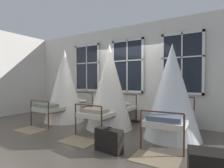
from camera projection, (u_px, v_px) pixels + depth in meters
The scene contains 11 objects.
ground at pixel (112, 127), 5.22m from camera, with size 19.20×19.20×0.00m, color brown.
back_wall_with_windows at pixel (129, 73), 6.15m from camera, with size 8.67×0.10×3.23m, color silver.
window_bank at pixel (127, 86), 6.06m from camera, with size 4.68×0.10×2.69m.
cot_first at pixel (65, 86), 6.02m from camera, with size 1.33×2.00×2.42m.
cot_second at pixel (109, 87), 5.15m from camera, with size 1.33×1.99×2.41m.
cot_third at pixel (172, 92), 4.23m from camera, with size 1.33×2.00×2.24m.
rug_first at pixel (30, 130), 4.90m from camera, with size 0.80×0.56×0.01m, color #8E7A5B.
rug_second at pixel (78, 141), 3.99m from camera, with size 0.80×0.56×0.01m, color #8E7A5B.
rug_third at pixel (155, 159), 3.08m from camera, with size 0.80×0.56×0.01m, color #8E7A5B.
suitcase_dark at pixel (109, 140), 3.41m from camera, with size 0.58×0.27×0.47m.
travel_trunk at pixel (213, 166), 2.46m from camera, with size 0.64×0.40×0.38m, color black.
Camera 1 is at (2.70, -4.44, 1.37)m, focal length 28.65 mm.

